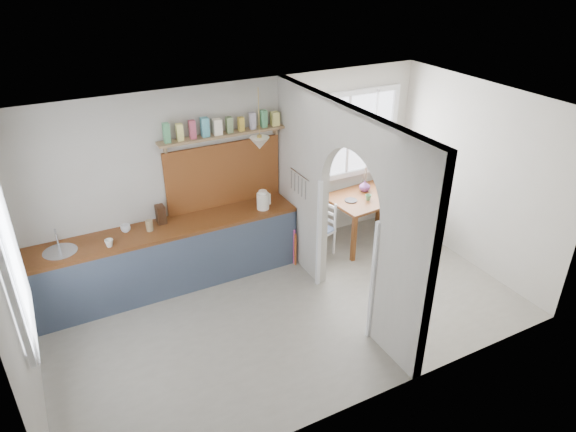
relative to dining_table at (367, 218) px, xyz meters
name	(u,v)px	position (x,y,z in m)	size (l,w,h in m)	color
floor	(291,313)	(-1.92, -1.07, -0.39)	(5.80, 3.20, 0.01)	gray
ceiling	(291,113)	(-1.92, -1.07, 2.21)	(5.80, 3.20, 0.01)	#BCB6AA
walls	(291,224)	(-1.92, -1.07, 0.91)	(5.81, 3.21, 2.60)	#BCB6AA
partition	(340,198)	(-1.22, -1.01, 1.06)	(0.12, 3.20, 2.60)	#BCB6AA
kitchen_window	(7,261)	(-4.79, -1.07, 1.26)	(0.10, 1.16, 1.50)	white
nook_window	(348,135)	(-0.12, 0.49, 1.21)	(1.76, 0.10, 1.30)	white
counter	(170,255)	(-3.05, 0.25, 0.07)	(3.50, 0.60, 0.90)	brown
sink	(60,252)	(-4.35, 0.23, 0.50)	(0.40, 0.40, 0.02)	silver
backsplash	(224,175)	(-2.12, 0.50, 0.96)	(1.65, 0.03, 0.90)	brown
shelf	(224,130)	(-2.12, 0.42, 1.62)	(1.75, 0.20, 0.21)	#937151
pendant_lamp	(260,143)	(-1.77, 0.08, 1.49)	(0.26, 0.26, 0.16)	beige
utensil_rail	(300,174)	(-1.31, -0.17, 1.06)	(0.02, 0.02, 0.50)	silver
dining_table	(367,218)	(0.00, 0.00, 0.00)	(1.24, 0.83, 0.78)	brown
chair_left	(318,229)	(-0.89, 0.00, 0.03)	(0.38, 0.38, 0.84)	silver
chair_right	(413,208)	(0.84, -0.08, 0.02)	(0.37, 0.37, 0.81)	silver
kettle	(263,200)	(-1.71, 0.13, 0.65)	(0.23, 0.18, 0.28)	silver
mug_a	(109,243)	(-3.80, 0.08, 0.56)	(0.10, 0.10, 0.10)	white
mug_b	(126,228)	(-3.54, 0.35, 0.56)	(0.12, 0.12, 0.10)	white
knife_block	(161,214)	(-3.07, 0.38, 0.63)	(0.11, 0.15, 0.24)	#432714
jar	(149,226)	(-3.26, 0.24, 0.58)	(0.09, 0.09, 0.14)	#897750
towel_magenta	(294,247)	(-1.34, -0.08, -0.11)	(0.02, 0.03, 0.58)	#D73E90
towel_orange	(295,250)	(-1.34, -0.12, -0.14)	(0.02, 0.03, 0.53)	#BD4F21
bowl	(392,190)	(0.38, -0.07, 0.43)	(0.33, 0.33, 0.08)	white
table_cup	(368,197)	(-0.11, -0.12, 0.43)	(0.09, 0.09, 0.09)	#5A9462
plate	(351,200)	(-0.35, -0.03, 0.40)	(0.19, 0.19, 0.02)	black
vase	(365,186)	(0.03, 0.16, 0.48)	(0.17, 0.17, 0.18)	#6D3573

